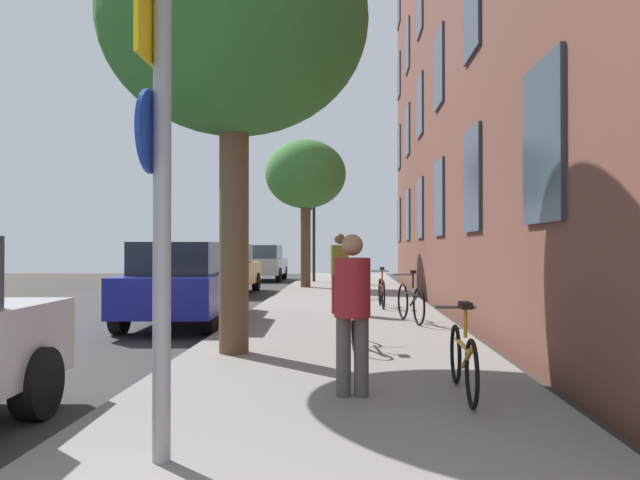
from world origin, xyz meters
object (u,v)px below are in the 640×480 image
object	(u,v)px
traffic_light	(312,218)
tree_near	(234,23)
bicycle_2	(411,302)
bicycle_0	(463,359)
sign_post	(159,167)
car_1	(184,283)
pedestrian_0	(352,304)
car_3	(263,262)
bicycle_4	(351,284)
tree_far	(306,175)
bicycle_3	(382,292)
bicycle_1	(351,320)
pedestrian_1	(340,268)
car_2	(226,268)

from	to	relation	value
traffic_light	tree_near	size ratio (longest dim) A/B	0.64
tree_near	bicycle_2	distance (m)	6.08
tree_near	bicycle_0	world-z (taller)	tree_near
sign_post	car_1	size ratio (longest dim) A/B	0.74
pedestrian_0	car_3	xyz separation A→B (m)	(-3.92, 23.05, -0.16)
bicycle_4	pedestrian_0	size ratio (longest dim) A/B	1.06
tree_far	bicycle_3	distance (m)	8.76
tree_near	bicycle_1	world-z (taller)	tree_near
bicycle_0	pedestrian_1	size ratio (longest dim) A/B	0.96
bicycle_0	tree_far	bearing A→B (deg)	98.97
tree_near	bicycle_4	xyz separation A→B (m)	(1.60, 9.64, -4.06)
tree_near	bicycle_2	size ratio (longest dim) A/B	3.40
car_3	pedestrian_1	bearing A→B (deg)	-76.57
bicycle_3	car_1	xyz separation A→B (m)	(-4.00, -2.72, 0.35)
tree_far	pedestrian_1	xyz separation A→B (m)	(1.34, -9.15, -3.00)
bicycle_0	car_1	bearing A→B (deg)	124.48
tree_far	car_3	bearing A→B (deg)	110.45
car_1	bicycle_1	bearing A→B (deg)	-45.22
bicycle_0	car_2	distance (m)	15.48
bicycle_4	car_1	xyz separation A→B (m)	(-3.28, -5.72, 0.34)
bicycle_2	bicycle_4	xyz separation A→B (m)	(-1.11, 6.00, -0.01)
bicycle_1	car_1	bearing A→B (deg)	134.78
bicycle_4	car_2	xyz separation A→B (m)	(-4.06, 2.61, 0.34)
bicycle_0	bicycle_1	xyz separation A→B (m)	(-1.06, 3.00, 0.02)
bicycle_0	bicycle_1	bearing A→B (deg)	109.44
tree_near	bicycle_3	distance (m)	8.12
sign_post	tree_far	size ratio (longest dim) A/B	0.64
sign_post	tree_far	bearing A→B (deg)	90.83
bicycle_2	pedestrian_0	size ratio (longest dim) A/B	1.15
car_1	bicycle_2	bearing A→B (deg)	-3.66
bicycle_1	bicycle_2	world-z (taller)	bicycle_2
tree_far	bicycle_1	bearing A→B (deg)	-83.45
traffic_light	bicycle_0	size ratio (longest dim) A/B	2.32
bicycle_2	car_1	size ratio (longest dim) A/B	0.39
tree_far	bicycle_0	bearing A→B (deg)	-81.03
tree_near	pedestrian_0	distance (m)	4.60
tree_far	bicycle_4	distance (m)	6.09
tree_far	bicycle_3	world-z (taller)	tree_far
bicycle_4	car_3	bearing A→B (deg)	109.80
bicycle_1	pedestrian_0	bearing A→B (deg)	-90.01
bicycle_1	pedestrian_0	xyz separation A→B (m)	(-0.00, -3.09, 0.51)
car_2	sign_post	bearing A→B (deg)	-80.66
bicycle_3	pedestrian_0	bearing A→B (deg)	-94.67
bicycle_3	car_2	world-z (taller)	car_2
traffic_light	tree_far	world-z (taller)	tree_far
tree_near	pedestrian_1	bearing A→B (deg)	75.29
sign_post	car_3	size ratio (longest dim) A/B	0.85
bicycle_0	bicycle_4	bearing A→B (deg)	94.93
pedestrian_0	pedestrian_1	distance (m)	7.60
bicycle_3	car_3	distance (m)	14.72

